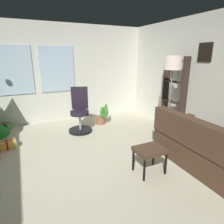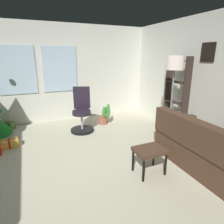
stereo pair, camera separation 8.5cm
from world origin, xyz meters
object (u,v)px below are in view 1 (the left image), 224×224
at_px(footstool, 150,152).
at_px(gift_box_gold, 7,145).
at_px(office_chair, 80,114).
at_px(potted_plant, 103,116).
at_px(couch, 217,151).
at_px(bookshelf, 173,100).
at_px(gift_box_green, 5,127).
at_px(floor_lamp, 172,69).

height_order(footstool, gift_box_gold, footstool).
distance_m(office_chair, potted_plant, 0.76).
xyz_separation_m(office_chair, potted_plant, (0.69, 0.23, -0.21)).
bearing_deg(couch, bookshelf, 73.05).
bearing_deg(bookshelf, gift_box_green, 154.80).
distance_m(footstool, floor_lamp, 1.86).
height_order(couch, bookshelf, bookshelf).
relative_size(gift_box_gold, office_chair, 0.33).
xyz_separation_m(bookshelf, potted_plant, (-1.34, 1.17, -0.56)).
xyz_separation_m(couch, gift_box_gold, (-3.15, 2.24, -0.22)).
xyz_separation_m(gift_box_green, potted_plant, (2.36, -0.57, 0.11)).
relative_size(footstool, office_chair, 0.43).
bearing_deg(gift_box_gold, gift_box_green, 93.72).
xyz_separation_m(footstool, gift_box_gold, (-2.08, 1.89, -0.28)).
distance_m(gift_box_green, office_chair, 1.89).
bearing_deg(couch, footstool, 161.96).
distance_m(couch, gift_box_green, 4.64).
bearing_deg(footstool, office_chair, 102.25).
xyz_separation_m(office_chair, floor_lamp, (1.61, -1.27, 1.10)).
relative_size(office_chair, potted_plant, 1.97).
bearing_deg(bookshelf, footstool, -141.69).
bearing_deg(footstool, floor_lamp, 38.30).
xyz_separation_m(footstool, office_chair, (-0.47, 2.17, 0.06)).
bearing_deg(floor_lamp, bookshelf, 38.32).
bearing_deg(couch, floor_lamp, 87.01).
xyz_separation_m(gift_box_green, floor_lamp, (3.29, -2.07, 1.42)).
bearing_deg(gift_box_green, office_chair, -25.60).
relative_size(footstool, gift_box_gold, 1.30).
xyz_separation_m(footstool, floor_lamp, (1.14, 0.90, 1.16)).
bearing_deg(footstool, couch, -18.04).
height_order(office_chair, potted_plant, office_chair).
bearing_deg(potted_plant, floor_lamp, -58.35).
distance_m(couch, bookshelf, 1.72).
bearing_deg(footstool, gift_box_gold, 137.76).
distance_m(gift_box_gold, floor_lamp, 3.66).
bearing_deg(bookshelf, gift_box_gold, 169.81).
bearing_deg(gift_box_green, footstool, -54.19).
bearing_deg(gift_box_gold, bookshelf, -10.19).
bearing_deg(potted_plant, footstool, -95.15).
relative_size(couch, potted_plant, 3.29).
bearing_deg(office_chair, gift_box_green, 154.40).
distance_m(office_chair, floor_lamp, 2.33).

